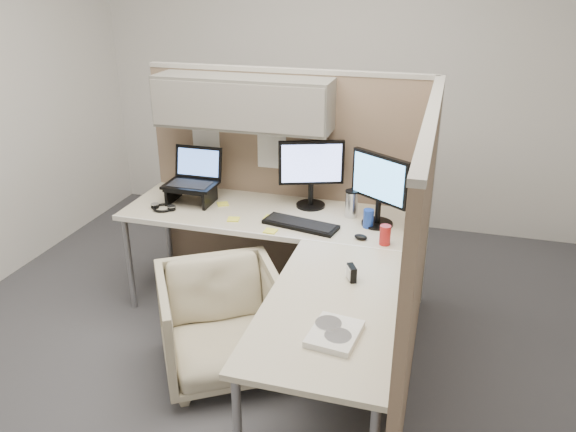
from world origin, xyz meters
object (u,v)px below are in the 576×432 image
(office_chair, at_px, (221,319))
(desk, at_px, (286,249))
(keyboard, at_px, (301,224))
(monitor_left, at_px, (311,168))

(office_chair, bearing_deg, desk, 16.27)
(office_chair, relative_size, keyboard, 1.46)
(office_chair, xyz_separation_m, monitor_left, (0.30, 0.93, 0.65))
(keyboard, bearing_deg, office_chair, -107.14)
(desk, distance_m, monitor_left, 0.68)
(desk, bearing_deg, keyboard, 85.37)
(desk, height_order, monitor_left, monitor_left)
(desk, xyz_separation_m, office_chair, (-0.30, -0.34, -0.33))
(monitor_left, xyz_separation_m, keyboard, (0.02, -0.34, -0.26))
(desk, xyz_separation_m, monitor_left, (0.00, 0.60, 0.32))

